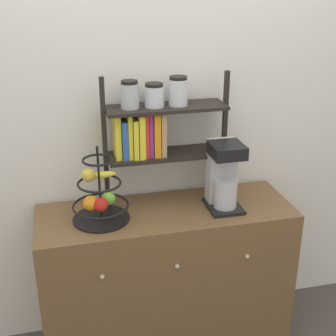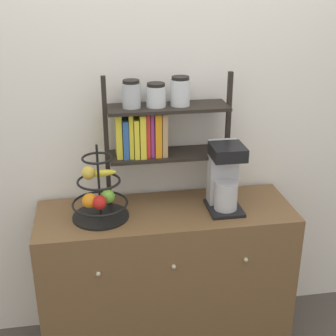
# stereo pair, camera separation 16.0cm
# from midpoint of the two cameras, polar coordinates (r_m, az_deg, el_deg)

# --- Properties ---
(wall_back) EXTENTS (7.00, 0.05, 2.60)m
(wall_back) POSITION_cam_midpoint_polar(r_m,az_deg,el_deg) (2.60, -3.44, 5.81)
(wall_back) COLOR silver
(wall_back) RESTS_ON ground_plane
(sideboard) EXTENTS (1.37, 0.49, 0.88)m
(sideboard) POSITION_cam_midpoint_polar(r_m,az_deg,el_deg) (2.74, -1.94, -13.40)
(sideboard) COLOR brown
(sideboard) RESTS_ON ground_plane
(coffee_maker) EXTENTS (0.18, 0.22, 0.37)m
(coffee_maker) POSITION_cam_midpoint_polar(r_m,az_deg,el_deg) (2.49, 4.96, -0.85)
(coffee_maker) COLOR black
(coffee_maker) RESTS_ON sideboard
(fruit_stand) EXTENTS (0.29, 0.29, 0.40)m
(fruit_stand) POSITION_cam_midpoint_polar(r_m,az_deg,el_deg) (2.40, -10.29, -3.59)
(fruit_stand) COLOR black
(fruit_stand) RESTS_ON sideboard
(shelf_hutch) EXTENTS (0.68, 0.20, 0.70)m
(shelf_hutch) POSITION_cam_midpoint_polar(r_m,az_deg,el_deg) (2.46, -3.84, 5.28)
(shelf_hutch) COLOR black
(shelf_hutch) RESTS_ON sideboard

